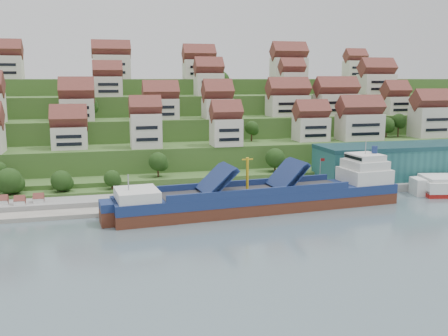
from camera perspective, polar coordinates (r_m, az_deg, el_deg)
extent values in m
plane|color=slate|center=(122.39, 5.11, -4.66)|extent=(300.00, 300.00, 0.00)
cube|color=gray|center=(143.03, 10.73, -2.17)|extent=(180.00, 14.00, 2.20)
cube|color=gray|center=(128.75, -22.10, -4.41)|extent=(45.00, 20.00, 1.00)
cube|color=#2D4C1E|center=(203.59, -2.85, 1.92)|extent=(260.00, 128.00, 4.00)
cube|color=#2D4C1E|center=(207.98, -3.13, 3.06)|extent=(260.00, 118.00, 11.00)
cube|color=#2D4C1E|center=(215.39, -3.55, 4.24)|extent=(260.00, 102.00, 18.00)
cube|color=#2D4C1E|center=(222.89, -3.94, 5.34)|extent=(260.00, 86.00, 25.00)
cube|color=#2D4C1E|center=(231.50, -4.35, 6.26)|extent=(260.00, 68.00, 31.00)
cube|color=beige|center=(153.29, -17.22, 3.34)|extent=(9.98, 8.57, 6.40)
cube|color=beige|center=(149.85, -8.93, 4.24)|extent=(8.93, 7.03, 10.09)
cube|color=beige|center=(152.82, 0.23, 4.11)|extent=(8.89, 7.62, 8.17)
cube|color=beige|center=(167.36, 9.90, 4.40)|extent=(10.65, 7.73, 7.65)
cube|color=beige|center=(173.37, 15.22, 4.55)|extent=(14.32, 8.26, 8.62)
cube|color=beige|center=(189.61, 22.41, 4.87)|extent=(12.15, 8.31, 10.40)
cube|color=beige|center=(167.00, -16.39, 6.42)|extent=(10.45, 8.98, 6.96)
cube|color=beige|center=(167.17, -7.23, 6.71)|extent=(11.22, 7.90, 6.71)
cube|color=beige|center=(169.20, -0.74, 6.81)|extent=(9.44, 8.56, 6.58)
cube|color=beige|center=(181.22, 7.29, 7.08)|extent=(14.38, 8.36, 7.37)
cube|color=beige|center=(187.44, 12.66, 7.08)|extent=(14.89, 8.18, 7.76)
cube|color=beige|center=(199.31, 18.94, 6.78)|extent=(8.96, 8.04, 6.58)
cube|color=beige|center=(181.28, -13.11, 9.05)|extent=(9.69, 7.30, 6.93)
cube|color=beige|center=(186.65, -1.75, 9.52)|extent=(9.97, 7.79, 8.15)
cube|color=beige|center=(195.22, 7.72, 9.52)|extent=(8.91, 7.14, 8.57)
cube|color=beige|center=(211.28, 17.01, 9.13)|extent=(13.37, 8.47, 7.94)
cube|color=beige|center=(201.80, -23.65, 10.46)|extent=(11.56, 8.03, 8.33)
cube|color=beige|center=(198.62, -12.71, 11.17)|extent=(13.86, 7.51, 8.98)
cube|color=beige|center=(204.14, -2.87, 11.18)|extent=(12.34, 8.15, 7.60)
cube|color=beige|center=(214.10, 7.40, 11.21)|extent=(14.08, 8.73, 8.70)
cube|color=beige|center=(232.87, 14.73, 10.78)|extent=(9.17, 7.05, 7.95)
ellipsoid|color=#204015|center=(148.43, 5.86, 1.15)|extent=(5.78, 5.78, 5.78)
ellipsoid|color=#204015|center=(140.64, -7.56, 0.74)|extent=(5.23, 5.23, 5.23)
ellipsoid|color=#204015|center=(183.57, 18.09, 4.70)|extent=(5.45, 5.45, 5.45)
ellipsoid|color=#204015|center=(186.00, 19.35, 5.15)|extent=(4.90, 4.90, 4.90)
ellipsoid|color=#204015|center=(163.38, 3.17, 4.61)|extent=(4.42, 4.42, 4.42)
ellipsoid|color=#204015|center=(191.68, 12.44, 7.46)|extent=(4.24, 4.24, 4.24)
ellipsoid|color=#204015|center=(171.55, -17.60, 6.46)|extent=(5.76, 5.76, 5.76)
ellipsoid|color=#204015|center=(169.80, -15.20, 7.01)|extent=(5.44, 5.44, 5.44)
ellipsoid|color=#204015|center=(190.17, -0.49, 9.93)|extent=(7.51, 7.51, 7.51)
ellipsoid|color=#204015|center=(201.30, 7.29, 9.81)|extent=(4.91, 4.91, 4.91)
ellipsoid|color=#204015|center=(200.97, 8.57, 9.47)|extent=(5.19, 5.19, 5.19)
ellipsoid|color=#204015|center=(134.83, -23.36, -1.36)|extent=(6.48, 6.48, 6.48)
ellipsoid|color=#204015|center=(133.46, -18.10, -1.40)|extent=(5.28, 5.28, 5.28)
ellipsoid|color=#204015|center=(133.12, -12.69, -1.15)|extent=(4.26, 4.26, 4.26)
cube|color=#215959|center=(159.54, 20.99, 0.83)|extent=(60.00, 15.00, 10.00)
cylinder|color=gray|center=(136.75, 10.91, -0.56)|extent=(0.16, 0.16, 8.00)
cube|color=maroon|center=(136.38, 11.19, 0.93)|extent=(1.20, 0.05, 0.80)
cube|color=white|center=(128.54, -23.95, -3.83)|extent=(2.40, 2.20, 2.20)
cube|color=white|center=(126.45, -22.27, -3.93)|extent=(2.40, 2.20, 2.20)
cube|color=white|center=(127.37, -20.40, -3.71)|extent=(2.40, 2.20, 2.20)
cube|color=#512719|center=(120.80, 4.25, -4.36)|extent=(70.91, 16.77, 4.50)
cube|color=navy|center=(120.11, 4.27, -3.03)|extent=(70.92, 16.88, 2.34)
cube|color=silver|center=(111.49, -9.91, -3.01)|extent=(9.85, 11.00, 2.34)
cube|color=#262628|center=(119.16, 3.48, -2.55)|extent=(45.65, 13.00, 0.27)
cube|color=navy|center=(115.16, -1.07, -1.43)|extent=(7.57, 10.48, 6.23)
cube|color=navy|center=(121.81, 7.02, -0.86)|extent=(7.23, 10.45, 6.58)
cylinder|color=gold|center=(117.68, 2.69, -0.74)|extent=(0.68, 0.68, 8.10)
cube|color=silver|center=(133.35, 15.74, -0.80)|extent=(11.64, 11.15, 3.60)
cube|color=silver|center=(132.85, 15.80, 0.42)|extent=(9.76, 9.92, 2.25)
cube|color=silver|center=(132.56, 15.84, 1.23)|extent=(7.87, 8.69, 1.62)
cylinder|color=navy|center=(133.87, 16.82, 2.01)|extent=(1.56, 1.56, 1.98)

